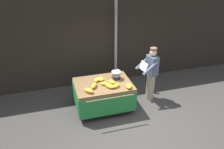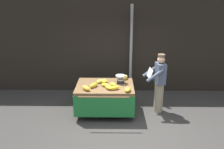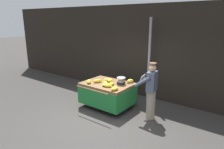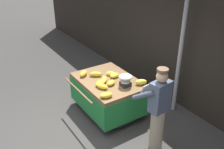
{
  "view_description": "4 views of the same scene",
  "coord_description": "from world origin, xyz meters",
  "px_view_note": "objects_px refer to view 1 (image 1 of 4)",
  "views": [
    {
      "loc": [
        -1.91,
        -4.55,
        4.07
      ],
      "look_at": [
        -0.3,
        0.9,
        1.13
      ],
      "focal_mm": 36.99,
      "sensor_mm": 36.0,
      "label": 1
    },
    {
      "loc": [
        -0.26,
        -5.23,
        3.33
      ],
      "look_at": [
        -0.34,
        0.99,
        1.16
      ],
      "focal_mm": 38.36,
      "sensor_mm": 36.0,
      "label": 2
    },
    {
      "loc": [
        3.45,
        -4.09,
        2.91
      ],
      "look_at": [
        -0.3,
        0.91,
        1.2
      ],
      "focal_mm": 32.8,
      "sensor_mm": 36.0,
      "label": 3
    },
    {
      "loc": [
        3.69,
        -1.69,
        3.51
      ],
      "look_at": [
        -0.29,
        0.92,
        1.11
      ],
      "focal_mm": 40.04,
      "sensor_mm": 36.0,
      "label": 4
    }
  ],
  "objects_px": {
    "street_pole": "(116,44)",
    "banana_cart": "(103,90)",
    "banana_bunch_1": "(94,86)",
    "vendor_person": "(151,74)",
    "banana_bunch_0": "(110,86)",
    "banana_bunch_2": "(118,72)",
    "banana_bunch_3": "(105,84)",
    "banana_bunch_5": "(97,80)",
    "banana_bunch_8": "(116,86)",
    "banana_bunch_9": "(129,86)",
    "banana_bunch_7": "(101,79)",
    "banana_bunch_6": "(89,91)",
    "banana_bunch_4": "(112,82)",
    "weighing_scale": "(116,75)"
  },
  "relations": [
    {
      "from": "banana_bunch_4",
      "to": "vendor_person",
      "type": "distance_m",
      "value": 1.31
    },
    {
      "from": "banana_cart",
      "to": "banana_bunch_0",
      "type": "relative_size",
      "value": 5.69
    },
    {
      "from": "street_pole",
      "to": "banana_cart",
      "type": "relative_size",
      "value": 1.83
    },
    {
      "from": "banana_cart",
      "to": "banana_bunch_3",
      "type": "distance_m",
      "value": 0.3
    },
    {
      "from": "banana_bunch_0",
      "to": "banana_bunch_6",
      "type": "bearing_deg",
      "value": -170.49
    },
    {
      "from": "street_pole",
      "to": "vendor_person",
      "type": "bearing_deg",
      "value": -59.77
    },
    {
      "from": "banana_bunch_0",
      "to": "banana_bunch_8",
      "type": "height_order",
      "value": "banana_bunch_8"
    },
    {
      "from": "banana_bunch_6",
      "to": "banana_bunch_8",
      "type": "bearing_deg",
      "value": 4.02
    },
    {
      "from": "banana_bunch_3",
      "to": "banana_bunch_5",
      "type": "height_order",
      "value": "banana_bunch_5"
    },
    {
      "from": "banana_bunch_2",
      "to": "banana_bunch_6",
      "type": "height_order",
      "value": "banana_bunch_2"
    },
    {
      "from": "banana_bunch_3",
      "to": "banana_bunch_5",
      "type": "xyz_separation_m",
      "value": [
        -0.16,
        0.28,
        0.0
      ]
    },
    {
      "from": "banana_bunch_8",
      "to": "banana_bunch_9",
      "type": "distance_m",
      "value": 0.36
    },
    {
      "from": "banana_bunch_3",
      "to": "banana_bunch_6",
      "type": "xyz_separation_m",
      "value": [
        -0.5,
        -0.26,
        0.01
      ]
    },
    {
      "from": "banana_bunch_6",
      "to": "banana_bunch_0",
      "type": "bearing_deg",
      "value": 9.51
    },
    {
      "from": "banana_cart",
      "to": "banana_bunch_8",
      "type": "height_order",
      "value": "banana_bunch_8"
    },
    {
      "from": "banana_cart",
      "to": "banana_bunch_3",
      "type": "xyz_separation_m",
      "value": [
        0.02,
        -0.11,
        0.27
      ]
    },
    {
      "from": "banana_bunch_1",
      "to": "banana_bunch_9",
      "type": "distance_m",
      "value": 0.96
    },
    {
      "from": "banana_bunch_5",
      "to": "banana_bunch_8",
      "type": "xyz_separation_m",
      "value": [
        0.42,
        -0.48,
        0.0
      ]
    },
    {
      "from": "banana_bunch_0",
      "to": "banana_bunch_4",
      "type": "bearing_deg",
      "value": 60.36
    },
    {
      "from": "banana_bunch_0",
      "to": "banana_bunch_2",
      "type": "relative_size",
      "value": 1.13
    },
    {
      "from": "banana_cart",
      "to": "banana_bunch_6",
      "type": "bearing_deg",
      "value": -142.23
    },
    {
      "from": "banana_bunch_6",
      "to": "weighing_scale",
      "type": "bearing_deg",
      "value": 30.25
    },
    {
      "from": "banana_bunch_0",
      "to": "banana_bunch_4",
      "type": "xyz_separation_m",
      "value": [
        0.12,
        0.2,
        -0.0
      ]
    },
    {
      "from": "banana_bunch_7",
      "to": "banana_bunch_8",
      "type": "height_order",
      "value": "banana_bunch_8"
    },
    {
      "from": "banana_bunch_3",
      "to": "banana_bunch_0",
      "type": "bearing_deg",
      "value": -57.37
    },
    {
      "from": "banana_bunch_1",
      "to": "vendor_person",
      "type": "bearing_deg",
      "value": 8.09
    },
    {
      "from": "banana_cart",
      "to": "banana_bunch_3",
      "type": "relative_size",
      "value": 6.56
    },
    {
      "from": "street_pole",
      "to": "banana_bunch_9",
      "type": "xyz_separation_m",
      "value": [
        -0.18,
        -1.8,
        -0.58
      ]
    },
    {
      "from": "street_pole",
      "to": "banana_bunch_8",
      "type": "relative_size",
      "value": 11.42
    },
    {
      "from": "banana_bunch_3",
      "to": "vendor_person",
      "type": "bearing_deg",
      "value": 8.39
    },
    {
      "from": "street_pole",
      "to": "banana_bunch_9",
      "type": "height_order",
      "value": "street_pole"
    },
    {
      "from": "banana_bunch_4",
      "to": "banana_bunch_6",
      "type": "xyz_separation_m",
      "value": [
        -0.72,
        -0.3,
        0.01
      ]
    },
    {
      "from": "street_pole",
      "to": "banana_cart",
      "type": "height_order",
      "value": "street_pole"
    },
    {
      "from": "banana_bunch_1",
      "to": "banana_bunch_0",
      "type": "bearing_deg",
      "value": -16.41
    },
    {
      "from": "banana_cart",
      "to": "weighing_scale",
      "type": "distance_m",
      "value": 0.58
    },
    {
      "from": "banana_cart",
      "to": "banana_bunch_4",
      "type": "distance_m",
      "value": 0.36
    },
    {
      "from": "banana_bunch_0",
      "to": "banana_bunch_8",
      "type": "bearing_deg",
      "value": -16.38
    },
    {
      "from": "street_pole",
      "to": "banana_bunch_4",
      "type": "relative_size",
      "value": 12.81
    },
    {
      "from": "banana_bunch_7",
      "to": "vendor_person",
      "type": "xyz_separation_m",
      "value": [
        1.55,
        -0.08,
        -0.02
      ]
    },
    {
      "from": "banana_bunch_1",
      "to": "banana_bunch_7",
      "type": "xyz_separation_m",
      "value": [
        0.28,
        0.34,
        -0.01
      ]
    },
    {
      "from": "banana_bunch_1",
      "to": "banana_bunch_4",
      "type": "height_order",
      "value": "banana_bunch_1"
    },
    {
      "from": "banana_cart",
      "to": "banana_bunch_0",
      "type": "height_order",
      "value": "banana_bunch_0"
    },
    {
      "from": "banana_bunch_2",
      "to": "banana_bunch_7",
      "type": "height_order",
      "value": "banana_bunch_2"
    },
    {
      "from": "banana_bunch_5",
      "to": "banana_bunch_4",
      "type": "bearing_deg",
      "value": -31.77
    },
    {
      "from": "banana_bunch_7",
      "to": "banana_bunch_9",
      "type": "relative_size",
      "value": 0.84
    },
    {
      "from": "weighing_scale",
      "to": "banana_bunch_3",
      "type": "height_order",
      "value": "weighing_scale"
    },
    {
      "from": "weighing_scale",
      "to": "banana_bunch_0",
      "type": "bearing_deg",
      "value": -126.33
    },
    {
      "from": "vendor_person",
      "to": "banana_bunch_6",
      "type": "bearing_deg",
      "value": -166.51
    },
    {
      "from": "banana_bunch_8",
      "to": "banana_bunch_9",
      "type": "bearing_deg",
      "value": -19.09
    },
    {
      "from": "weighing_scale",
      "to": "banana_bunch_6",
      "type": "height_order",
      "value": "weighing_scale"
    }
  ]
}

